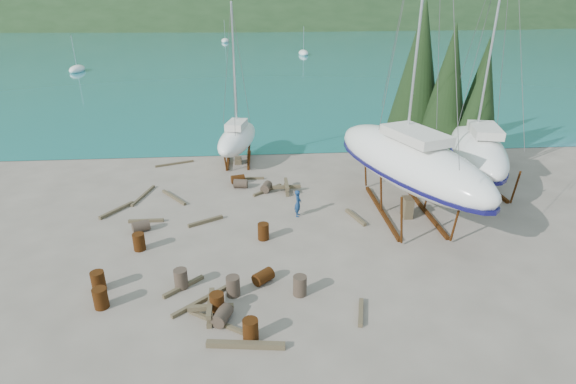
{
  "coord_description": "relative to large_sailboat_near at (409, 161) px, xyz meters",
  "views": [
    {
      "loc": [
        -1.25,
        -18.78,
        11.55
      ],
      "look_at": [
        0.5,
        3.0,
        1.99
      ],
      "focal_mm": 28.0,
      "sensor_mm": 36.0,
      "label": 1
    }
  ],
  "objects": [
    {
      "name": "drum_16",
      "position": [
        -11.84,
        -6.44,
        -2.72
      ],
      "size": [
        0.58,
        0.58,
        0.88
      ],
      "primitive_type": "cylinder",
      "color": "#2D2823",
      "rests_on": "ground"
    },
    {
      "name": "drum_13",
      "position": [
        -14.87,
        -7.55,
        -2.72
      ],
      "size": [
        0.58,
        0.58,
        0.88
      ],
      "primitive_type": "cylinder",
      "color": "#532C0E",
      "rests_on": "ground"
    },
    {
      "name": "drum_0",
      "position": [
        -15.32,
        -6.33,
        -2.72
      ],
      "size": [
        0.58,
        0.58,
        0.88
      ],
      "primitive_type": "cylinder",
      "color": "#532C0E",
      "rests_on": "ground"
    },
    {
      "name": "drum_4",
      "position": [
        -9.67,
        5.2,
        -2.87
      ],
      "size": [
        1.0,
        0.78,
        0.58
      ],
      "primitive_type": "cylinder",
      "rotation": [
        1.57,
        0.0,
        1.82
      ],
      "color": "#532C0E",
      "rests_on": "ground"
    },
    {
      "name": "moored_boat_left",
      "position": [
        -37.3,
        55.91,
        -2.77
      ],
      "size": [
        2.0,
        5.0,
        6.05
      ],
      "color": "white",
      "rests_on": "ground"
    },
    {
      "name": "timber_4",
      "position": [
        -14.65,
        -0.1,
        -3.07
      ],
      "size": [
        1.92,
        0.18,
        0.17
      ],
      "primitive_type": "cube",
      "rotation": [
        0.0,
        0.0,
        1.57
      ],
      "color": "brown",
      "rests_on": "ground"
    },
    {
      "name": "timber_pile_aft",
      "position": [
        -6.52,
        3.57,
        -2.86
      ],
      "size": [
        1.8,
        1.8,
        0.6
      ],
      "color": "brown",
      "rests_on": "ground"
    },
    {
      "name": "drum_11",
      "position": [
        -7.82,
        3.69,
        -2.87
      ],
      "size": [
        0.82,
        1.01,
        0.58
      ],
      "primitive_type": "cylinder",
      "rotation": [
        1.57,
        0.0,
        2.84
      ],
      "color": "#2D2823",
      "rests_on": "ground"
    },
    {
      "name": "far_house_center",
      "position": [
        -27.3,
        185.91,
        -0.23
      ],
      "size": [
        6.6,
        5.6,
        5.6
      ],
      "color": "beige",
      "rests_on": "ground"
    },
    {
      "name": "drum_3",
      "position": [
        -8.88,
        -9.91,
        -2.72
      ],
      "size": [
        0.58,
        0.58,
        0.88
      ],
      "primitive_type": "cylinder",
      "color": "#532C0E",
      "rests_on": "ground"
    },
    {
      "name": "drum_17",
      "position": [
        -9.59,
        -7.16,
        -2.72
      ],
      "size": [
        0.58,
        0.58,
        0.88
      ],
      "primitive_type": "cylinder",
      "color": "#2D2823",
      "rests_on": "ground"
    },
    {
      "name": "drum_12",
      "position": [
        -8.31,
        -6.35,
        -2.87
      ],
      "size": [
        1.04,
        1.02,
        0.58
      ],
      "primitive_type": "cylinder",
      "rotation": [
        1.57,
        0.0,
        2.3
      ],
      "color": "#532C0E",
      "rests_on": "ground"
    },
    {
      "name": "cypress_mid_right",
      "position": [
        6.7,
        5.91,
        1.76
      ],
      "size": [
        3.06,
        3.06,
        8.5
      ],
      "color": "black",
      "rests_on": "ground"
    },
    {
      "name": "timber_7",
      "position": [
        -4.53,
        -8.82,
        -3.07
      ],
      "size": [
        0.57,
        1.61,
        0.17
      ],
      "primitive_type": "cube",
      "rotation": [
        0.0,
        0.0,
        2.89
      ],
      "color": "brown",
      "rests_on": "ground"
    },
    {
      "name": "timber_10",
      "position": [
        -7.75,
        3.67,
        -3.08
      ],
      "size": [
        1.91,
        1.74,
        0.16
      ],
      "primitive_type": "cube",
      "rotation": [
        0.0,
        0.0,
        2.3
      ],
      "color": "brown",
      "rests_on": "ground"
    },
    {
      "name": "drum_1",
      "position": [
        -9.97,
        -8.84,
        -2.87
      ],
      "size": [
        0.86,
        1.03,
        0.58
      ],
      "primitive_type": "cylinder",
      "rotation": [
        1.57,
        0.0,
        2.76
      ],
      "color": "#2D2823",
      "rests_on": "ground"
    },
    {
      "name": "timber_pile_fore",
      "position": [
        -10.44,
        -8.31,
        -2.86
      ],
      "size": [
        1.8,
        1.8,
        0.6
      ],
      "color": "brown",
      "rests_on": "ground"
    },
    {
      "name": "timber_1",
      "position": [
        -2.93,
        -0.63,
        -3.06
      ],
      "size": [
        0.81,
        1.99,
        0.19
      ],
      "primitive_type": "cube",
      "rotation": [
        0.0,
        0.0,
        0.32
      ],
      "color": "brown",
      "rests_on": "ground"
    },
    {
      "name": "timber_9",
      "position": [
        -9.01,
        5.81,
        -3.08
      ],
      "size": [
        2.2,
        0.21,
        0.15
      ],
      "primitive_type": "cube",
      "rotation": [
        0.0,
        0.0,
        1.55
      ],
      "color": "brown",
      "rests_on": "ground"
    },
    {
      "name": "drum_10",
      "position": [
        -10.18,
        -8.27,
        -2.72
      ],
      "size": [
        0.58,
        0.58,
        0.88
      ],
      "primitive_type": "cylinder",
      "color": "#532C0E",
      "rests_on": "ground"
    },
    {
      "name": "small_sailboat_shore",
      "position": [
        -9.74,
        9.5,
        -1.3
      ],
      "size": [
        3.8,
        7.35,
        11.24
      ],
      "rotation": [
        0.0,
        0.0,
        -0.24
      ],
      "color": "white",
      "rests_on": "ground"
    },
    {
      "name": "timber_12",
      "position": [
        -11.75,
        -6.52,
        -3.07
      ],
      "size": [
        1.61,
        1.49,
        0.17
      ],
      "primitive_type": "cube",
      "rotation": [
        0.0,
        0.0,
        2.31
      ],
      "color": "brown",
      "rests_on": "ground"
    },
    {
      "name": "ground",
      "position": [
        -7.3,
        -4.09,
        -3.16
      ],
      "size": [
        600.0,
        600.0,
        0.0
      ],
      "primitive_type": "plane",
      "color": "#6A5F53",
      "rests_on": "ground"
    },
    {
      "name": "timber_0",
      "position": [
        -14.47,
        9.22,
        -3.09
      ],
      "size": [
        2.71,
        1.17,
        0.14
      ],
      "primitive_type": "cube",
      "rotation": [
        0.0,
        0.0,
        1.94
      ],
      "color": "brown",
      "rests_on": "ground"
    },
    {
      "name": "far_house_left",
      "position": [
        -67.3,
        185.91,
        -0.23
      ],
      "size": [
        6.6,
        5.6,
        5.6
      ],
      "color": "beige",
      "rests_on": "ground"
    },
    {
      "name": "timber_15",
      "position": [
        -15.55,
        3.46,
        -3.09
      ],
      "size": [
        0.88,
        3.02,
        0.15
      ],
      "primitive_type": "cube",
      "rotation": [
        0.0,
        0.0,
        2.9
      ],
      "color": "brown",
      "rests_on": "ground"
    },
    {
      "name": "drum_8",
      "position": [
        -14.33,
        -3.09,
        -2.72
      ],
      "size": [
        0.58,
        0.58,
        0.88
      ],
      "primitive_type": "cylinder",
      "color": "#532C0E",
      "rests_on": "ground"
    },
    {
      "name": "drum_14",
      "position": [
        -8.19,
        -2.52,
        -2.72
      ],
      "size": [
        0.58,
        0.58,
        0.88
      ],
      "primitive_type": "cylinder",
      "color": "#532C0E",
      "rests_on": "ground"
    },
    {
      "name": "drum_9",
      "position": [
        -9.47,
        4.4,
        -2.87
      ],
      "size": [
        0.96,
        0.71,
        0.58
      ],
      "primitive_type": "cylinder",
      "rotation": [
        1.57,
        0.0,
        1.41
      ],
      "color": "#2D2823",
      "rests_on": "ground"
    },
    {
      "name": "far_house_right",
      "position": [
        22.7,
        185.91,
        -0.23
      ],
      "size": [
        6.6,
        5.6,
        5.6
      ],
      "color": "beige",
      "rests_on": "ground"
    },
    {
      "name": "large_sailboat_far",
      "position": [
        5.7,
        3.35,
        -0.57
      ],
      "size": [
        5.33,
        10.42,
        15.84
      ],
      "rotation": [
        0.0,
        0.0,
        -0.25
      ],
      "color": "white",
      "rests_on": "ground"
    },
    {
      "name": "worker",
      "position": [
        -6.15,
        0.01,
        -2.37
      ],
      "size": [
        0.5,
        0.65,
        1.58
      ],
      "primitive_type": "imported",
      "rotation": [
        0.0,
        0.0,
        1.34
      ],
      "color": "navy",
      "rests_on": "ground"
    },
    {
      "name": "drum_15",
      "position": [
        -14.68,
        -1.14,
        -2.87
      ],
      "size": [
        1.04,
        0.9,
        0.58
      ],
      "primitive_type": "cylinder",
      "rotation": [
        1.57,
        0.0,
        2.01
      ],
      "color": "#2D2823",
      "rests_on": "ground"
    },
    {
      "name": "moored_boat_mid",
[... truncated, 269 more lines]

